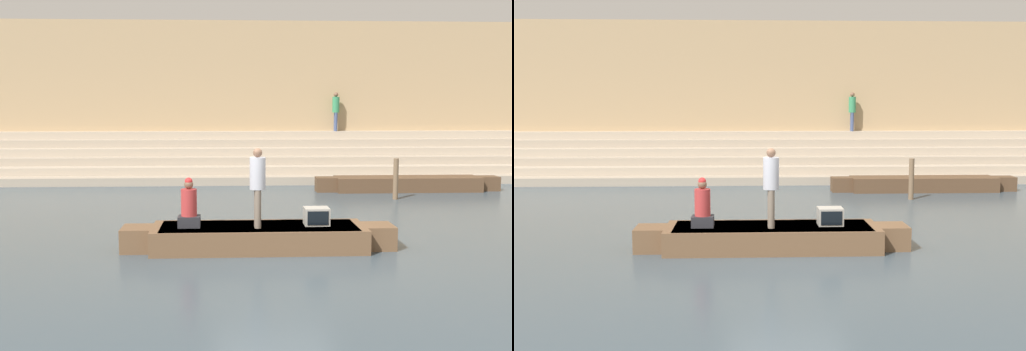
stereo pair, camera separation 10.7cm
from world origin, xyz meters
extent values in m
plane|color=#3D4C56|center=(0.00, 0.00, 0.00)|extent=(120.00, 120.00, 0.00)
cube|color=tan|center=(0.00, 11.61, 0.15)|extent=(36.00, 4.04, 0.30)
cube|color=#B2A28D|center=(0.00, 11.95, 0.45)|extent=(36.00, 3.37, 0.30)
cube|color=tan|center=(0.00, 12.28, 0.75)|extent=(36.00, 2.70, 0.30)
cube|color=#B2A28D|center=(0.00, 12.62, 1.05)|extent=(36.00, 2.02, 0.30)
cube|color=tan|center=(0.00, 12.96, 1.35)|extent=(36.00, 1.35, 0.30)
cube|color=#B2A28D|center=(0.00, 13.29, 1.65)|extent=(36.00, 0.67, 0.30)
cube|color=tan|center=(0.00, 14.23, 3.22)|extent=(34.20, 1.20, 6.44)
cube|color=brown|center=(0.00, 13.61, 0.30)|extent=(34.20, 0.12, 0.60)
cube|color=brown|center=(-0.32, 0.10, 0.25)|extent=(4.39, 1.35, 0.49)
cube|color=beige|center=(-0.32, 0.10, 0.47)|extent=(4.04, 1.25, 0.05)
cube|color=brown|center=(2.19, 0.10, 0.25)|extent=(0.61, 0.74, 0.49)
cube|color=brown|center=(-2.82, 0.10, 0.25)|extent=(0.61, 0.74, 0.49)
cylinder|color=olive|center=(-0.97, 0.87, 0.39)|extent=(2.66, 0.04, 0.04)
cylinder|color=#756656|center=(-0.35, 0.05, 0.88)|extent=(0.14, 0.14, 0.78)
cylinder|color=#756656|center=(-0.35, -0.13, 0.88)|extent=(0.14, 0.14, 0.78)
cylinder|color=#B2B2BC|center=(-0.35, -0.04, 1.60)|extent=(0.32, 0.32, 0.65)
sphere|color=brown|center=(-0.35, -0.04, 2.02)|extent=(0.19, 0.19, 0.19)
cube|color=#28282D|center=(-1.75, 0.06, 0.61)|extent=(0.45, 0.35, 0.23)
cylinder|color=#B23333|center=(-1.75, 0.06, 1.00)|extent=(0.32, 0.32, 0.55)
sphere|color=brown|center=(-1.75, 0.06, 1.37)|extent=(0.19, 0.19, 0.19)
sphere|color=red|center=(-1.75, 0.06, 1.43)|extent=(0.16, 0.16, 0.16)
cube|color=#9E998E|center=(0.89, 0.15, 0.67)|extent=(0.51, 0.43, 0.36)
cube|color=black|center=(0.89, -0.07, 0.67)|extent=(0.43, 0.02, 0.28)
cube|color=brown|center=(5.21, 8.05, 0.24)|extent=(4.93, 1.06, 0.49)
cube|color=#2D2D2D|center=(5.21, 8.05, 0.46)|extent=(4.54, 0.96, 0.05)
cube|color=brown|center=(8.03, 8.05, 0.24)|extent=(0.69, 0.58, 0.49)
cube|color=brown|center=(2.40, 8.05, 0.24)|extent=(0.69, 0.58, 0.49)
cylinder|color=brown|center=(4.30, 6.28, 0.64)|extent=(0.16, 0.16, 1.29)
cylinder|color=#3D4C75|center=(3.66, 13.38, 2.20)|extent=(0.12, 0.12, 0.79)
cylinder|color=#3D4C75|center=(3.66, 13.21, 2.20)|extent=(0.12, 0.12, 0.79)
cylinder|color=#338456|center=(3.66, 13.29, 2.92)|extent=(0.30, 0.30, 0.66)
sphere|color=brown|center=(3.66, 13.29, 3.35)|extent=(0.19, 0.19, 0.19)
camera|label=1|loc=(-0.97, -12.01, 3.03)|focal=42.00mm
camera|label=2|loc=(-0.86, -12.02, 3.03)|focal=42.00mm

